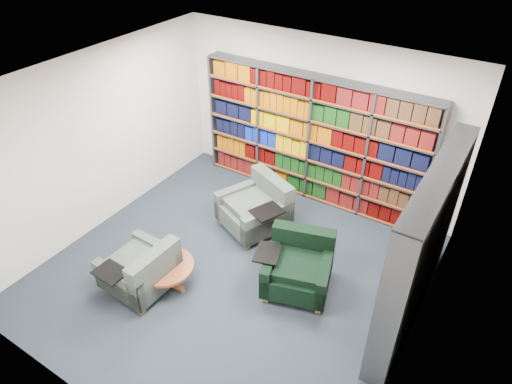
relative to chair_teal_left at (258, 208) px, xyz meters
The scene contains 7 objects.
room_shell 1.54m from the chair_teal_left, 76.39° to the right, with size 5.02×5.02×2.82m.
bookshelf_back 1.49m from the chair_teal_left, 78.16° to the left, with size 4.00×0.28×2.20m.
bookshelf_right 2.76m from the chair_teal_left, 10.59° to the right, with size 0.28×2.50×2.20m.
chair_teal_left is the anchor object (origin of this frame).
chair_green_right 1.41m from the chair_teal_left, 34.49° to the right, with size 1.15×1.09×0.79m.
chair_teal_front 2.11m from the chair_teal_left, 105.94° to the right, with size 0.88×1.01×0.78m.
coffee_table 1.84m from the chair_teal_left, 101.63° to the right, with size 0.78×0.78×0.55m.
Camera 1 is at (2.85, -3.89, 4.77)m, focal length 32.00 mm.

